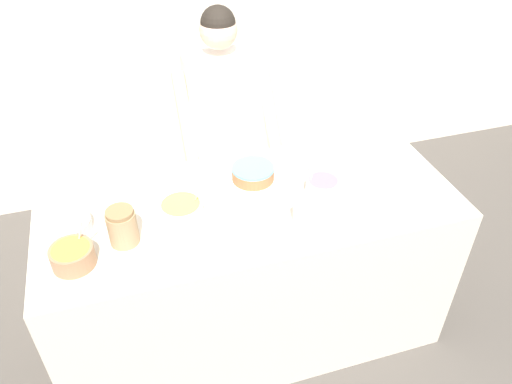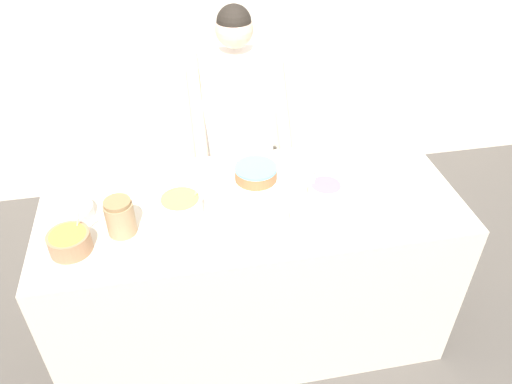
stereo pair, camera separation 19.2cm
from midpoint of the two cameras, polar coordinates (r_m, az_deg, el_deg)
The scene contains 11 objects.
wall_back at distance 3.45m, azimuth -3.67°, elevation 19.70°, with size 10.00×0.05×2.60m.
counter at distance 2.61m, azimuth 1.65°, elevation -9.00°, with size 1.92×0.81×0.92m.
person_baker at distance 2.84m, azimuth -0.26°, elevation 8.18°, with size 0.52×0.45×1.60m.
cake at distance 2.33m, azimuth 2.34°, elevation 1.33°, with size 0.30×0.30×0.13m.
frosting_bowl_yellow at distance 2.21m, azimuth -6.17°, elevation -1.57°, with size 0.20×0.20×0.13m.
frosting_bowl_orange at distance 2.13m, azimuth -18.15°, elevation -5.49°, with size 0.17×0.17×0.19m.
frosting_bowl_purple at distance 2.33m, azimuth 10.28°, elevation 0.11°, with size 0.16×0.16×0.18m.
frosting_bowl_pink at distance 2.30m, azimuth -18.30°, elevation -2.22°, with size 0.20×0.20×0.06m.
drinking_glass at distance 2.14m, azimuth 7.35°, elevation -2.82°, with size 0.07×0.07×0.11m.
ceramic_plate at distance 2.32m, azimuth 17.41°, elevation -2.54°, with size 0.27×0.27×0.01m.
stoneware_jar at distance 2.13m, azimuth -12.82°, elevation -2.89°, with size 0.12×0.12×0.17m.
Camera 2 is at (-0.31, -1.36, 2.36)m, focal length 35.00 mm.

